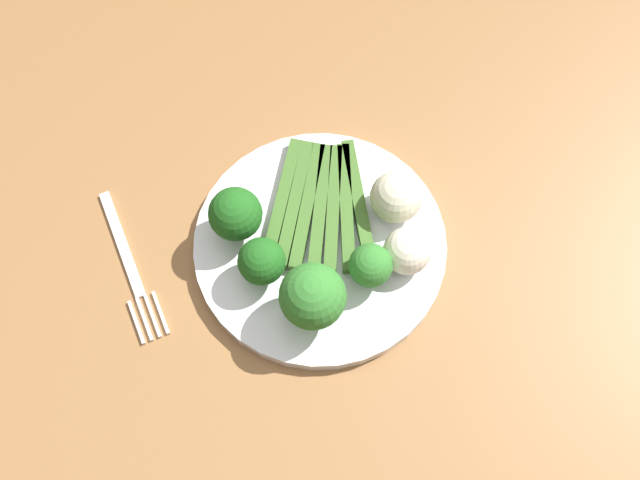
% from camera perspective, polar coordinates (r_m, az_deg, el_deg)
% --- Properties ---
extents(ground_plane, '(6.00, 6.00, 0.02)m').
position_cam_1_polar(ground_plane, '(1.48, 2.89, -13.34)').
color(ground_plane, gray).
extents(dining_table, '(1.24, 0.92, 0.76)m').
position_cam_1_polar(dining_table, '(0.84, 4.97, -5.25)').
color(dining_table, olive).
rests_on(dining_table, ground_plane).
extents(plate, '(0.24, 0.24, 0.01)m').
position_cam_1_polar(plate, '(0.73, -0.00, -0.39)').
color(plate, white).
rests_on(plate, dining_table).
extents(asparagus_bundle, '(0.13, 0.15, 0.01)m').
position_cam_1_polar(asparagus_bundle, '(0.74, 0.02, 2.65)').
color(asparagus_bundle, '#3D6626').
rests_on(asparagus_bundle, plate).
extents(broccoli_right, '(0.04, 0.04, 0.05)m').
position_cam_1_polar(broccoli_right, '(0.69, -4.41, -1.63)').
color(broccoli_right, '#4C7F2B').
rests_on(broccoli_right, plate).
extents(broccoli_front, '(0.04, 0.04, 0.05)m').
position_cam_1_polar(broccoli_front, '(0.69, 3.86, -2.06)').
color(broccoli_front, '#609E3D').
rests_on(broccoli_front, plate).
extents(broccoli_back_right, '(0.05, 0.05, 0.06)m').
position_cam_1_polar(broccoli_back_right, '(0.71, -6.37, 1.91)').
color(broccoli_back_right, '#4C7F2B').
rests_on(broccoli_back_right, plate).
extents(broccoli_near_center, '(0.06, 0.06, 0.07)m').
position_cam_1_polar(broccoli_near_center, '(0.66, -0.56, -4.28)').
color(broccoli_near_center, '#609E3D').
rests_on(broccoli_near_center, plate).
extents(cauliflower_outer_edge, '(0.04, 0.04, 0.04)m').
position_cam_1_polar(cauliflower_outer_edge, '(0.70, 6.55, -0.83)').
color(cauliflower_outer_edge, silver).
rests_on(cauliflower_outer_edge, plate).
extents(cauliflower_mid, '(0.05, 0.05, 0.05)m').
position_cam_1_polar(cauliflower_mid, '(0.72, 5.74, 3.22)').
color(cauliflower_mid, beige).
rests_on(cauliflower_mid, plate).
extents(fork, '(0.03, 0.17, 0.00)m').
position_cam_1_polar(fork, '(0.76, -14.08, -1.90)').
color(fork, silver).
rests_on(fork, dining_table).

